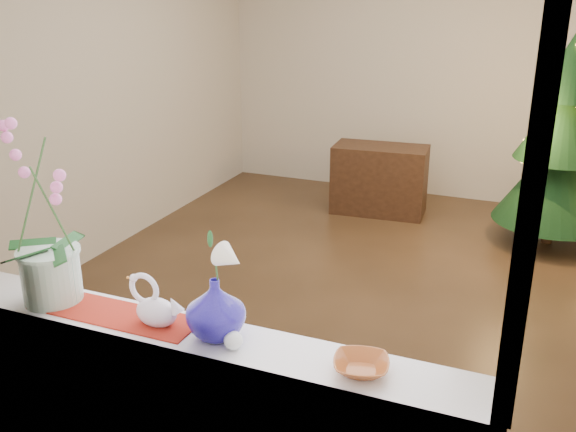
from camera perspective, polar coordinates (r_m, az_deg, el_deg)
name	(u,v)px	position (r m, az deg, el deg)	size (l,w,h in m)	color
ground	(366,290)	(4.81, 6.94, -6.58)	(5.00, 5.00, 0.00)	#332315
wall_back	(440,67)	(6.80, 13.37, 12.80)	(4.50, 0.10, 2.70)	beige
wall_front	(173,238)	(2.14, -10.19, -1.90)	(4.50, 0.10, 2.70)	beige
wall_left	(99,89)	(5.40, -16.44, 10.79)	(0.10, 5.00, 2.70)	beige
windowsill	(199,338)	(2.44, -7.90, -10.70)	(2.20, 0.26, 0.04)	white
window_frame	(171,131)	(2.07, -10.34, 7.44)	(2.22, 0.06, 1.60)	white
runner	(114,314)	(2.62, -15.20, -8.37)	(0.70, 0.20, 0.01)	maroon
orchid_pot	(43,215)	(2.67, -20.96, 0.06)	(0.25, 0.25, 0.74)	white
swan	(156,302)	(2.47, -11.68, -7.48)	(0.23, 0.10, 0.19)	silver
blue_vase	(215,304)	(2.34, -6.48, -7.79)	(0.25, 0.25, 0.26)	navy
lily	(213,245)	(2.24, -6.70, -2.59)	(0.15, 0.08, 0.20)	white
paperweight	(233,340)	(2.31, -4.88, -10.97)	(0.07, 0.07, 0.07)	white
amber_dish	(361,367)	(2.20, 6.52, -13.15)	(0.16, 0.16, 0.04)	#9F4E21
xmas_tree	(561,142)	(5.82, 23.10, 6.05)	(0.98, 0.98, 1.79)	black
side_table	(379,180)	(6.34, 8.13, 3.23)	(0.89, 0.45, 0.67)	black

